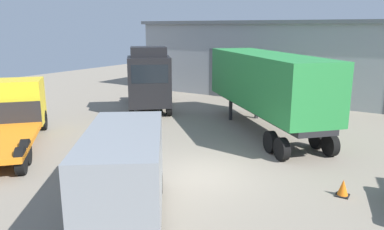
{
  "coord_description": "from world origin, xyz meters",
  "views": [
    {
      "loc": [
        6.47,
        -11.04,
        5.24
      ],
      "look_at": [
        -1.67,
        1.92,
        1.6
      ],
      "focal_mm": 35.0,
      "sensor_mm": 36.0,
      "label": 1
    }
  ],
  "objects_px": {
    "flatbed_truck_yellow": "(14,113)",
    "traffic_cone": "(343,188)",
    "container_trailer_green": "(266,83)",
    "oil_drum": "(90,166)",
    "delivery_van_grey": "(125,171)",
    "tractor_unit_black": "(149,82)"
  },
  "relations": [
    {
      "from": "delivery_van_grey",
      "to": "oil_drum",
      "type": "height_order",
      "value": "delivery_van_grey"
    },
    {
      "from": "traffic_cone",
      "to": "container_trailer_green",
      "type": "bearing_deg",
      "value": 130.62
    },
    {
      "from": "oil_drum",
      "to": "tractor_unit_black",
      "type": "bearing_deg",
      "value": 116.73
    },
    {
      "from": "container_trailer_green",
      "to": "oil_drum",
      "type": "relative_size",
      "value": 10.02
    },
    {
      "from": "tractor_unit_black",
      "to": "oil_drum",
      "type": "xyz_separation_m",
      "value": [
        4.71,
        -9.35,
        -1.47
      ]
    },
    {
      "from": "container_trailer_green",
      "to": "traffic_cone",
      "type": "xyz_separation_m",
      "value": [
        4.9,
        -5.71,
        -2.27
      ]
    },
    {
      "from": "delivery_van_grey",
      "to": "traffic_cone",
      "type": "relative_size",
      "value": 9.35
    },
    {
      "from": "flatbed_truck_yellow",
      "to": "oil_drum",
      "type": "bearing_deg",
      "value": -148.54
    },
    {
      "from": "container_trailer_green",
      "to": "flatbed_truck_yellow",
      "type": "bearing_deg",
      "value": 82.26
    },
    {
      "from": "container_trailer_green",
      "to": "flatbed_truck_yellow",
      "type": "distance_m",
      "value": 12.15
    },
    {
      "from": "tractor_unit_black",
      "to": "traffic_cone",
      "type": "height_order",
      "value": "tractor_unit_black"
    },
    {
      "from": "container_trailer_green",
      "to": "traffic_cone",
      "type": "relative_size",
      "value": 16.03
    },
    {
      "from": "flatbed_truck_yellow",
      "to": "delivery_van_grey",
      "type": "distance_m",
      "value": 9.84
    },
    {
      "from": "flatbed_truck_yellow",
      "to": "delivery_van_grey",
      "type": "bearing_deg",
      "value": -152.94
    },
    {
      "from": "container_trailer_green",
      "to": "traffic_cone",
      "type": "bearing_deg",
      "value": 174.35
    },
    {
      "from": "flatbed_truck_yellow",
      "to": "traffic_cone",
      "type": "height_order",
      "value": "flatbed_truck_yellow"
    },
    {
      "from": "flatbed_truck_yellow",
      "to": "oil_drum",
      "type": "height_order",
      "value": "flatbed_truck_yellow"
    },
    {
      "from": "container_trailer_green",
      "to": "tractor_unit_black",
      "type": "height_order",
      "value": "tractor_unit_black"
    },
    {
      "from": "delivery_van_grey",
      "to": "oil_drum",
      "type": "distance_m",
      "value": 3.42
    },
    {
      "from": "container_trailer_green",
      "to": "delivery_van_grey",
      "type": "distance_m",
      "value": 10.39
    },
    {
      "from": "flatbed_truck_yellow",
      "to": "traffic_cone",
      "type": "relative_size",
      "value": 12.67
    },
    {
      "from": "tractor_unit_black",
      "to": "traffic_cone",
      "type": "relative_size",
      "value": 11.86
    }
  ]
}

